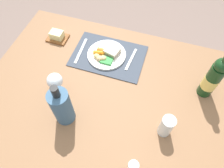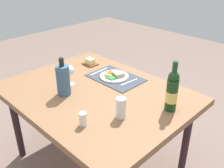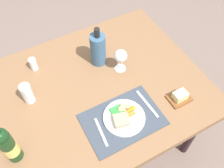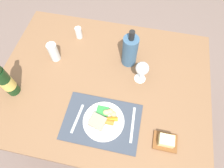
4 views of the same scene
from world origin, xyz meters
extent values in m
plane|color=#7B655A|center=(0.00, 0.00, 0.00)|extent=(8.00, 8.00, 0.00)
cube|color=brown|center=(0.00, 0.00, 0.70)|extent=(1.36, 1.05, 0.05)
cylinder|color=#311F23|center=(-0.57, -0.42, 0.34)|extent=(0.06, 0.06, 0.67)
cylinder|color=#311F23|center=(0.57, -0.42, 0.34)|extent=(0.06, 0.06, 0.67)
cylinder|color=#311F23|center=(0.57, 0.42, 0.34)|extent=(0.06, 0.06, 0.67)
cube|color=#3A424F|center=(0.05, -0.27, 0.72)|extent=(0.44, 0.30, 0.01)
cylinder|color=white|center=(0.07, -0.26, 0.73)|extent=(0.24, 0.24, 0.01)
cube|color=tan|center=(0.04, -0.28, 0.76)|extent=(0.10, 0.10, 0.03)
cylinder|color=orange|center=(0.10, -0.27, 0.76)|extent=(0.05, 0.03, 0.03)
cylinder|color=orange|center=(0.11, -0.25, 0.75)|extent=(0.07, 0.04, 0.02)
ellipsoid|color=#D0B878|center=(0.07, -0.22, 0.75)|extent=(0.04, 0.03, 0.03)
ellipsoid|color=tan|center=(0.09, -0.21, 0.75)|extent=(0.04, 0.03, 0.03)
ellipsoid|color=#D6BA6E|center=(0.11, -0.22, 0.75)|extent=(0.04, 0.03, 0.03)
cube|color=green|center=(0.05, -0.21, 0.75)|extent=(0.07, 0.06, 0.01)
cube|color=silver|center=(-0.09, -0.28, 0.73)|extent=(0.03, 0.18, 0.00)
cube|color=silver|center=(0.23, -0.25, 0.73)|extent=(0.02, 0.21, 0.00)
cube|color=brown|center=(0.42, -0.30, 0.73)|extent=(0.13, 0.10, 0.01)
cube|color=beige|center=(0.42, -0.30, 0.76)|extent=(0.08, 0.06, 0.05)
cylinder|color=#163B19|center=(-0.53, -0.18, 0.83)|extent=(0.08, 0.08, 0.22)
sphere|color=#163B19|center=(-0.53, -0.18, 0.96)|extent=(0.07, 0.07, 0.07)
cylinder|color=#163B19|center=(-0.53, -0.18, 1.01)|extent=(0.03, 0.03, 0.10)
cylinder|color=#EDD063|center=(-0.53, -0.18, 0.82)|extent=(0.08, 0.08, 0.08)
cylinder|color=white|center=(-0.26, 0.33, 0.76)|extent=(0.05, 0.05, 0.09)
cylinder|color=white|center=(0.23, 0.07, 0.72)|extent=(0.07, 0.07, 0.00)
cylinder|color=white|center=(0.23, 0.07, 0.76)|extent=(0.01, 0.01, 0.08)
sphere|color=white|center=(0.23, 0.07, 0.84)|extent=(0.08, 0.08, 0.08)
cylinder|color=#3C5E7D|center=(0.13, 0.19, 0.83)|extent=(0.10, 0.10, 0.22)
cylinder|color=black|center=(0.13, 0.19, 0.97)|extent=(0.03, 0.03, 0.06)
cylinder|color=silver|center=(-0.36, 0.11, 0.79)|extent=(0.06, 0.06, 0.14)
cylinder|color=silver|center=(-0.36, 0.11, 0.76)|extent=(0.06, 0.06, 0.08)
camera|label=1|loc=(-0.23, 0.54, 1.73)|focal=33.92mm
camera|label=2|loc=(-1.25, 1.08, 1.64)|focal=40.64mm
camera|label=3|loc=(-0.32, -0.83, 1.99)|focal=40.76mm
camera|label=4|loc=(0.18, -0.59, 1.80)|focal=31.05mm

